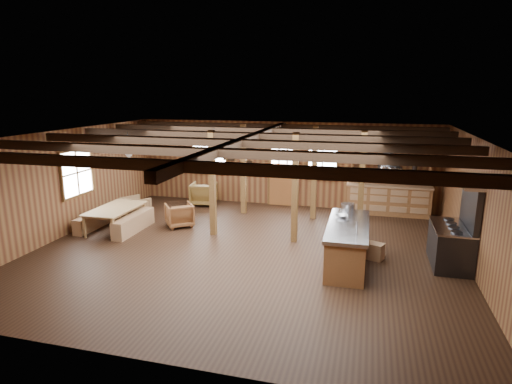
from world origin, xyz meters
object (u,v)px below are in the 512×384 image
kitchen_island (347,244)px  commercial_range (454,238)px  armchair_b (204,194)px  armchair_c (136,207)px  dining_table (117,219)px  armchair_a (179,215)px

kitchen_island → commercial_range: (2.25, 0.56, 0.14)m
kitchen_island → armchair_b: kitchen_island is taller
commercial_range → armchair_c: size_ratio=2.65×
kitchen_island → commercial_range: size_ratio=1.31×
armchair_b → dining_table: bearing=59.2°
kitchen_island → armchair_a: size_ratio=3.42×
armchair_a → armchair_c: size_ratio=1.01×
dining_table → armchair_b: size_ratio=2.19×
commercial_range → dining_table: (-8.55, 0.27, -0.30)m
kitchen_island → dining_table: bearing=172.4°
dining_table → armchair_b: (1.30, 3.15, 0.06)m
armchair_b → commercial_range: bearing=146.4°
armchair_b → armchair_c: bearing=46.0°
kitchen_island → commercial_range: commercial_range is taller
kitchen_island → armchair_a: 5.04m
armchair_a → dining_table: bearing=-10.6°
armchair_a → armchair_b: size_ratio=0.88×
commercial_range → armchair_b: commercial_range is taller
armchair_c → kitchen_island: bearing=-168.3°
kitchen_island → dining_table: size_ratio=1.37×
dining_table → armchair_c: 1.18m
kitchen_island → armchair_b: size_ratio=3.01×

